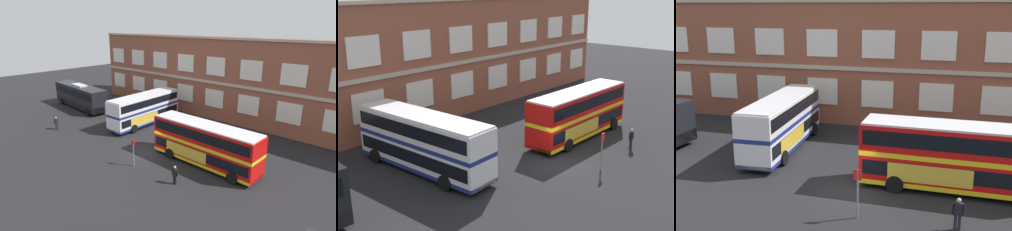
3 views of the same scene
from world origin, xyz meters
The scene contains 6 objects.
ground_plane centered at (0.00, 2.00, 0.00)m, with size 120.00×120.00×0.00m, color black.
brick_terminal_building centered at (1.27, 17.98, 5.49)m, with size 51.26×8.19×11.28m.
double_decker_near centered at (-7.06, 6.29, 2.15)m, with size 3.27×11.11×4.07m.
double_decker_middle centered at (5.77, 1.97, 2.15)m, with size 11.03×2.98×4.07m.
waiting_passenger centered at (6.11, -2.70, 0.93)m, with size 0.64×0.27×1.70m.
bus_stand_flag centered at (1.11, -2.88, 1.64)m, with size 0.44×0.10×2.70m.
Camera 2 is at (-24.22, -16.16, 12.49)m, focal length 46.15 mm.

